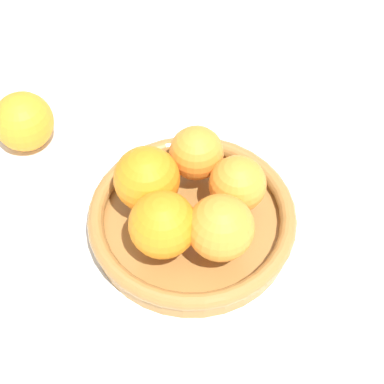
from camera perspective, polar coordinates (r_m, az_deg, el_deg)
ground_plane at (r=0.78m, az=0.00°, el=-3.36°), size 4.00×4.00×0.00m
fruit_bowl at (r=0.76m, az=0.00°, el=-2.52°), size 0.25×0.25×0.04m
orange_pile at (r=0.71m, az=-0.37°, el=-0.36°), size 0.17×0.18×0.08m
stray_orange at (r=0.86m, az=-14.75°, el=6.08°), size 0.08×0.08×0.08m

